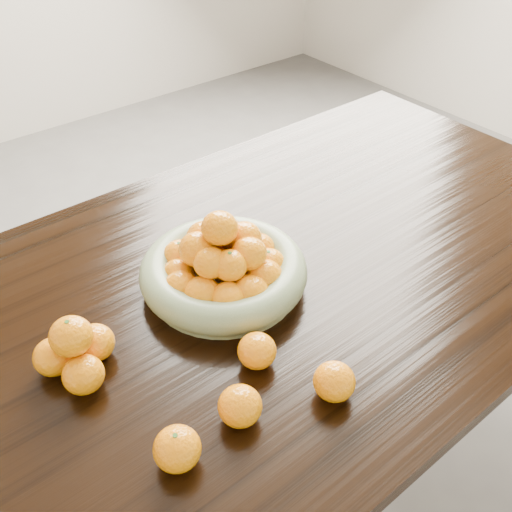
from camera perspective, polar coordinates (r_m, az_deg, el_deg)
ground at (r=1.78m, az=-1.10°, el=-21.20°), size 5.00×5.00×0.00m
dining_table at (r=1.25m, az=-1.46°, el=-6.02°), size 2.00×1.00×0.75m
fruit_bowl at (r=1.16m, az=-3.24°, el=-1.10°), size 0.34×0.34×0.18m
orange_pyramid at (r=1.05m, az=-17.58°, el=-9.15°), size 0.14×0.14×0.12m
loose_orange_0 at (r=0.91m, az=-7.89°, el=-18.55°), size 0.07×0.07×0.07m
loose_orange_1 at (r=0.95m, az=-1.61°, el=-14.76°), size 0.07×0.07×0.07m
loose_orange_2 at (r=0.99m, az=7.82°, el=-12.33°), size 0.07×0.07×0.07m
loose_orange_4 at (r=1.02m, az=0.09°, el=-9.46°), size 0.07×0.07×0.07m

